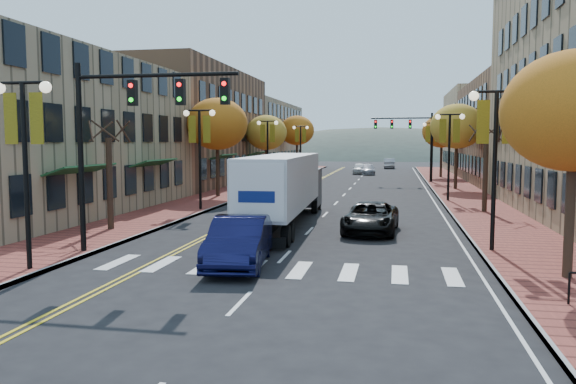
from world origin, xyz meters
The scene contains 31 objects.
ground centered at (0.00, 0.00, 0.00)m, with size 200.00×200.00×0.00m, color black.
sidewalk_left centered at (-9.00, 32.50, 0.07)m, with size 4.00×85.00×0.15m, color brown.
sidewalk_right centered at (9.00, 32.50, 0.07)m, with size 4.00×85.00×0.15m, color brown.
building_left_near centered at (-17.00, 13.00, 4.50)m, with size 12.00×22.00×9.00m, color #9E8966.
building_left_mid centered at (-17.00, 36.00, 5.50)m, with size 12.00×24.00×11.00m, color brown.
building_left_far centered at (-17.00, 61.00, 4.75)m, with size 12.00×26.00×9.50m, color #9E8966.
building_right_mid centered at (18.50, 42.00, 5.00)m, with size 15.00×24.00×10.00m, color brown.
building_right_far centered at (18.50, 64.00, 5.50)m, with size 15.00×20.00×11.00m, color #9E8966.
tree_left_a centered at (-9.00, 8.00, 2.25)m, with size 0.28×0.28×4.20m.
tree_left_b centered at (-9.00, 24.00, 5.45)m, with size 4.48×4.48×7.21m.
tree_left_c centered at (-9.00, 40.00, 5.05)m, with size 4.16×4.16×6.69m.
tree_left_d centered at (-9.00, 58.00, 5.60)m, with size 4.61×4.61×7.42m.
tree_right_a centered at (9.00, 2.00, 5.05)m, with size 4.16×4.16×6.69m.
tree_right_b centered at (9.00, 18.00, 2.25)m, with size 0.28×0.28×4.20m.
tree_right_c centered at (9.00, 34.00, 5.45)m, with size 4.48×4.48×7.21m.
tree_right_d centered at (9.00, 50.00, 5.29)m, with size 4.35×4.35×7.00m.
lamp_left_a centered at (-7.50, 0.00, 4.29)m, with size 1.96×0.36×6.05m.
lamp_left_b centered at (-7.50, 16.00, 4.29)m, with size 1.96×0.36×6.05m.
lamp_left_c centered at (-7.50, 34.00, 4.29)m, with size 1.96×0.36×6.05m.
lamp_left_d centered at (-7.50, 52.00, 4.29)m, with size 1.96×0.36×6.05m.
lamp_right_a centered at (7.50, 6.00, 4.29)m, with size 1.96×0.36×6.05m.
lamp_right_b centered at (7.50, 24.00, 4.29)m, with size 1.96×0.36×6.05m.
lamp_right_c centered at (7.50, 42.00, 4.29)m, with size 1.96×0.36×6.05m.
traffic_mast_near centered at (-5.48, 3.00, 4.92)m, with size 6.10×0.35×7.00m.
traffic_mast_far centered at (5.48, 42.00, 4.92)m, with size 6.10×0.34×7.00m.
semi_truck centered at (-1.42, 11.51, 2.06)m, with size 2.71×14.15×3.52m.
navy_sedan centered at (-1.21, 2.25, 0.83)m, with size 1.76×5.05×1.66m, color #0D0E35.
black_suv centered at (2.84, 10.07, 0.70)m, with size 2.32×5.04×1.40m, color black.
car_far_white centered at (-0.61, 56.77, 0.70)m, with size 1.65×4.10×1.40m, color white.
car_far_silver centered at (0.51, 55.43, 0.65)m, with size 1.81×4.46×1.29m, color #98979E.
car_far_oncoming centered at (2.98, 72.52, 0.77)m, with size 1.63×4.66×1.54m, color #B1B1B9.
Camera 1 is at (3.90, -15.72, 4.20)m, focal length 35.00 mm.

